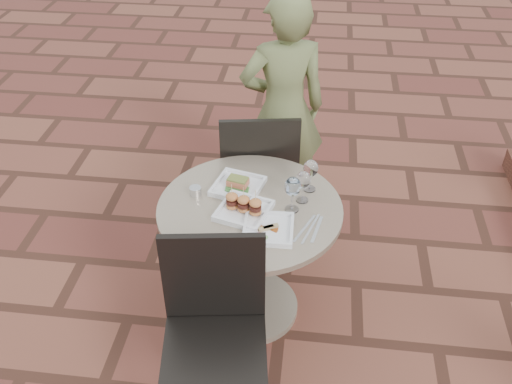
# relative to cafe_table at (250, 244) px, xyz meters

# --- Properties ---
(ground) EXTENTS (60.00, 60.00, 0.00)m
(ground) POSITION_rel_cafe_table_xyz_m (0.18, -0.16, -0.48)
(ground) COLOR brown
(ground) RESTS_ON ground
(cafe_table) EXTENTS (0.90, 0.90, 0.73)m
(cafe_table) POSITION_rel_cafe_table_xyz_m (0.00, 0.00, 0.00)
(cafe_table) COLOR gray
(cafe_table) RESTS_ON ground
(chair_far) EXTENTS (0.50, 0.50, 0.93)m
(chair_far) POSITION_rel_cafe_table_xyz_m (-0.02, 0.59, 0.07)
(chair_far) COLOR black
(chair_far) RESTS_ON ground
(chair_near) EXTENTS (0.50, 0.50, 0.93)m
(chair_near) POSITION_rel_cafe_table_xyz_m (-0.08, -0.56, 0.07)
(chair_near) COLOR black
(chair_near) RESTS_ON ground
(diner) EXTENTS (0.62, 0.50, 1.47)m
(diner) POSITION_rel_cafe_table_xyz_m (0.08, 0.96, 0.25)
(diner) COLOR #5B6336
(diner) RESTS_ON ground
(plate_salmon) EXTENTS (0.28, 0.28, 0.06)m
(plate_salmon) POSITION_rel_cafe_table_xyz_m (-0.08, 0.14, 0.26)
(plate_salmon) COLOR white
(plate_salmon) RESTS_ON cafe_table
(plate_sliders) EXTENTS (0.29, 0.29, 0.15)m
(plate_sliders) POSITION_rel_cafe_table_xyz_m (-0.02, -0.05, 0.28)
(plate_sliders) COLOR white
(plate_sliders) RESTS_ON cafe_table
(plate_tuna) EXTENTS (0.23, 0.23, 0.03)m
(plate_tuna) POSITION_rel_cafe_table_xyz_m (0.11, -0.17, 0.26)
(plate_tuna) COLOR white
(plate_tuna) RESTS_ON cafe_table
(wine_glass_right) EXTENTS (0.08, 0.08, 0.19)m
(wine_glass_right) POSITION_rel_cafe_table_xyz_m (0.20, 0.00, 0.38)
(wine_glass_right) COLOR white
(wine_glass_right) RESTS_ON cafe_table
(wine_glass_mid) EXTENTS (0.07, 0.07, 0.17)m
(wine_glass_mid) POSITION_rel_cafe_table_xyz_m (0.25, 0.08, 0.37)
(wine_glass_mid) COLOR white
(wine_glass_mid) RESTS_ON cafe_table
(wine_glass_far) EXTENTS (0.07, 0.07, 0.17)m
(wine_glass_far) POSITION_rel_cafe_table_xyz_m (0.28, 0.17, 0.37)
(wine_glass_far) COLOR white
(wine_glass_far) RESTS_ON cafe_table
(steel_ramekin) EXTENTS (0.08, 0.08, 0.04)m
(steel_ramekin) POSITION_rel_cafe_table_xyz_m (-0.28, 0.06, 0.27)
(steel_ramekin) COLOR silver
(steel_ramekin) RESTS_ON cafe_table
(cutlery_set) EXTENTS (0.16, 0.25, 0.00)m
(cutlery_set) POSITION_rel_cafe_table_xyz_m (0.30, -0.13, 0.25)
(cutlery_set) COLOR silver
(cutlery_set) RESTS_ON cafe_table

